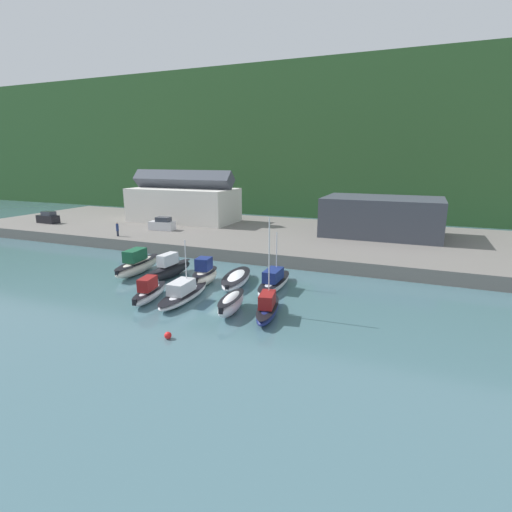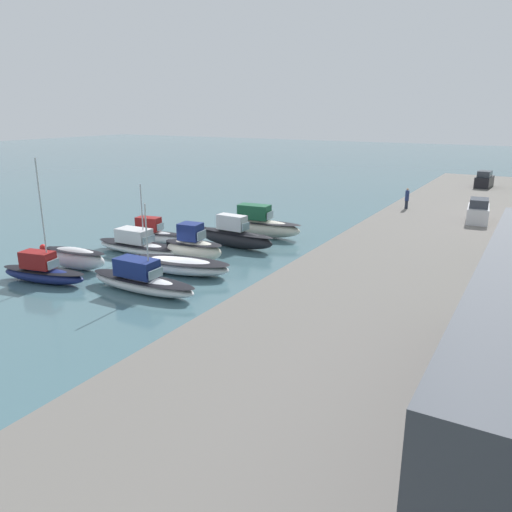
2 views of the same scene
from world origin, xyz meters
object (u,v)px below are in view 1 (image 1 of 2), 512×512
moored_boat_8 (268,308)px  parked_car_1 (48,218)px  moored_boat_2 (205,274)px  moored_boat_7 (231,303)px  moored_boat_1 (170,268)px  mooring_buoy_0 (168,335)px  parked_car_0 (162,224)px  moored_boat_5 (149,292)px  moored_boat_3 (236,279)px  person_on_quay (117,229)px  moored_boat_6 (183,293)px  moored_boat_0 (137,264)px  moored_boat_4 (274,282)px

moored_boat_8 → parked_car_1: moored_boat_8 is taller
moored_boat_2 → moored_boat_7: (6.19, -6.24, -0.24)m
moored_boat_1 → moored_boat_2: (4.97, -0.74, 0.07)m
mooring_buoy_0 → parked_car_0: bearing=125.8°
moored_boat_5 → moored_boat_7: 8.59m
moored_boat_3 → parked_car_1: size_ratio=1.86×
person_on_quay → mooring_buoy_0: bearing=-43.2°
moored_boat_1 → moored_boat_2: 5.02m
moored_boat_1 → moored_boat_8: moored_boat_8 is taller
moored_boat_5 → mooring_buoy_0: (6.46, -6.35, -0.57)m
moored_boat_6 → mooring_buoy_0: size_ratio=15.18×
parked_car_0 → mooring_buoy_0: 38.50m
moored_boat_0 → moored_boat_2: moored_boat_0 is taller
parked_car_1 → mooring_buoy_0: 54.52m
moored_boat_1 → moored_boat_7: 13.16m
moored_boat_8 → parked_car_0: moored_boat_8 is taller
moored_boat_8 → moored_boat_0: bearing=150.3°
moored_boat_6 → moored_boat_7: bearing=-12.4°
parked_car_1 → mooring_buoy_0: parked_car_1 is taller
moored_boat_2 → moored_boat_7: moored_boat_2 is taller
moored_boat_7 → moored_boat_8: size_ratio=0.65×
moored_boat_5 → moored_boat_6: size_ratio=0.75×
mooring_buoy_0 → parked_car_1: bearing=147.6°
moored_boat_2 → mooring_buoy_0: moored_boat_2 is taller
moored_boat_1 → moored_boat_3: 8.15m
parked_car_1 → person_on_quay: size_ratio=2.01×
moored_boat_7 → moored_boat_0: bearing=150.2°
moored_boat_1 → moored_boat_8: (14.40, -6.55, -0.24)m
moored_boat_4 → mooring_buoy_0: bearing=-104.5°
moored_boat_2 → mooring_buoy_0: (4.06, -12.77, -0.83)m
moored_boat_6 → parked_car_1: 47.82m
parked_car_0 → moored_boat_2: bearing=-140.6°
moored_boat_5 → moored_boat_7: bearing=-8.6°
moored_boat_4 → moored_boat_5: size_ratio=1.33×
moored_boat_5 → moored_boat_6: (3.04, 1.16, -0.12)m
moored_boat_3 → mooring_buoy_0: bearing=-96.9°
moored_boat_2 → moored_boat_5: (-2.40, -6.42, -0.27)m
mooring_buoy_0 → moored_boat_6: bearing=114.4°
moored_boat_5 → moored_boat_7: (8.59, 0.17, 0.03)m
parked_car_0 → parked_car_1: 23.60m
moored_boat_4 → parked_car_0: moored_boat_4 is taller
moored_boat_4 → person_on_quay: (-28.91, 9.92, 1.95)m
moored_boat_5 → moored_boat_6: moored_boat_6 is taller
person_on_quay → moored_boat_7: bearing=-32.3°
moored_boat_0 → moored_boat_4: bearing=-2.8°
moored_boat_7 → parked_car_0: parked_car_0 is taller
moored_boat_3 → moored_boat_8: size_ratio=0.94×
moored_boat_3 → moored_boat_6: size_ratio=0.96×
moored_boat_5 → parked_car_0: 29.60m
moored_boat_1 → moored_boat_7: moored_boat_1 is taller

